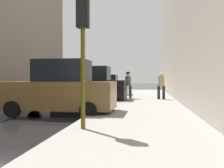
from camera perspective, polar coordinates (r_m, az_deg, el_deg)
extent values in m
cube|color=gray|center=(9.54, 6.75, -7.30)|extent=(4.00, 40.00, 0.15)
cube|color=brown|center=(10.46, -12.18, -2.45)|extent=(4.62, 1.90, 1.10)
cube|color=black|center=(10.37, -11.18, 2.94)|extent=(2.09, 1.59, 0.90)
cylinder|color=black|center=(11.93, -17.33, -4.42)|extent=(0.64, 0.23, 0.64)
cylinder|color=black|center=(10.32, -21.83, -5.36)|extent=(0.64, 0.23, 0.64)
cylinder|color=black|center=(10.96, -3.09, -4.87)|extent=(0.64, 0.23, 0.64)
cylinder|color=black|center=(9.18, -5.44, -6.09)|extent=(0.64, 0.23, 0.64)
cube|color=black|center=(15.94, -5.10, -1.12)|extent=(4.63, 1.92, 1.10)
cube|color=black|center=(15.88, -4.40, 2.41)|extent=(2.10, 1.60, 0.90)
cylinder|color=black|center=(17.27, -9.17, -2.60)|extent=(0.64, 0.23, 0.64)
cylinder|color=black|center=(15.53, -11.29, -3.05)|extent=(0.64, 0.23, 0.64)
cylinder|color=black|center=(16.58, 0.71, -2.75)|extent=(0.64, 0.23, 0.64)
cylinder|color=black|center=(14.77, -0.32, -3.25)|extent=(0.64, 0.23, 0.64)
cube|color=#B7BABF|center=(20.77, -2.03, -0.89)|extent=(4.21, 1.86, 0.84)
cube|color=black|center=(20.72, -1.49, 1.18)|extent=(1.90, 1.57, 0.70)
cylinder|color=black|center=(21.97, -5.11, -1.74)|extent=(0.64, 0.22, 0.64)
cylinder|color=black|center=(20.19, -6.31, -2.02)|extent=(0.64, 0.22, 0.64)
cylinder|color=black|center=(21.51, 1.99, -1.80)|extent=(0.64, 0.22, 0.64)
cylinder|color=black|center=(19.68, 1.41, -2.10)|extent=(0.64, 0.22, 0.64)
cylinder|color=red|center=(12.10, -0.38, -3.78)|extent=(0.22, 0.22, 0.55)
sphere|color=red|center=(12.07, -0.38, -2.22)|extent=(0.20, 0.20, 0.20)
cylinder|color=red|center=(12.12, -1.13, -3.64)|extent=(0.10, 0.09, 0.09)
cylinder|color=red|center=(12.07, 0.38, -3.66)|extent=(0.10, 0.09, 0.09)
cylinder|color=#514C0F|center=(6.73, -6.67, 5.10)|extent=(0.12, 0.12, 3.60)
cube|color=black|center=(6.95, -6.70, 16.28)|extent=(0.32, 0.24, 0.90)
sphere|color=red|center=(7.15, -6.42, 18.19)|extent=(0.14, 0.14, 0.14)
sphere|color=yellow|center=(7.07, -6.42, 16.02)|extent=(0.14, 0.14, 0.14)
sphere|color=green|center=(7.00, -6.41, 13.80)|extent=(0.14, 0.14, 0.14)
cylinder|color=black|center=(16.37, 11.73, -1.94)|extent=(0.21, 0.21, 0.85)
cylinder|color=black|center=(16.29, 10.64, -1.95)|extent=(0.21, 0.21, 0.85)
cylinder|color=tan|center=(16.30, 11.20, 0.64)|extent=(0.46, 0.46, 0.62)
sphere|color=beige|center=(16.30, 11.20, 2.15)|extent=(0.24, 0.24, 0.24)
cylinder|color=#333338|center=(16.72, 4.21, -1.84)|extent=(0.22, 0.22, 0.85)
cylinder|color=#333338|center=(16.65, 3.13, -1.85)|extent=(0.22, 0.22, 0.85)
cylinder|color=#4C5156|center=(16.66, 3.68, 0.68)|extent=(0.49, 0.49, 0.62)
sphere|color=beige|center=(16.66, 3.68, 2.16)|extent=(0.24, 0.24, 0.24)
cylinder|color=black|center=(16.66, 3.68, 2.40)|extent=(0.34, 0.34, 0.02)
cylinder|color=black|center=(16.66, 3.68, 2.61)|extent=(0.23, 0.23, 0.11)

